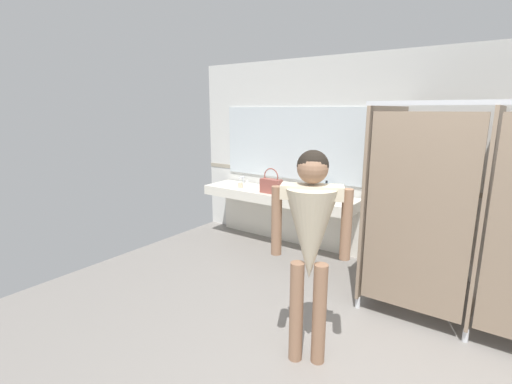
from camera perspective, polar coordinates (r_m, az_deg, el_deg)
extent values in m
cube|color=silver|center=(4.83, 29.77, 3.40)|extent=(7.73, 0.12, 2.69)
cube|color=#9E937F|center=(4.82, 29.31, -0.14)|extent=(7.73, 0.01, 0.06)
cube|color=silver|center=(5.33, 3.40, -0.65)|extent=(2.36, 0.59, 0.14)
cube|color=silver|center=(5.65, 4.73, -4.24)|extent=(2.36, 0.08, 0.69)
cube|color=beige|center=(5.75, -3.40, 0.54)|extent=(0.42, 0.32, 0.11)
cylinder|color=silver|center=(5.91, -1.98, 1.93)|extent=(0.04, 0.04, 0.11)
cylinder|color=silver|center=(5.86, -2.32, 2.28)|extent=(0.03, 0.11, 0.03)
sphere|color=silver|center=(5.88, -1.38, 1.63)|extent=(0.04, 0.04, 0.04)
cube|color=beige|center=(5.30, 3.23, -0.51)|extent=(0.42, 0.32, 0.11)
cylinder|color=silver|center=(5.47, 4.57, 1.03)|extent=(0.04, 0.04, 0.11)
cylinder|color=silver|center=(5.42, 4.28, 1.40)|extent=(0.03, 0.11, 0.03)
sphere|color=silver|center=(5.45, 5.25, 0.70)|extent=(0.04, 0.04, 0.04)
cube|color=beige|center=(4.94, 10.97, -1.72)|extent=(0.42, 0.32, 0.11)
cylinder|color=silver|center=(5.12, 12.13, -0.04)|extent=(0.04, 0.04, 0.11)
cylinder|color=silver|center=(5.06, 11.90, 0.35)|extent=(0.03, 0.11, 0.03)
sphere|color=silver|center=(5.11, 12.88, -0.39)|extent=(0.04, 0.04, 0.04)
cube|color=silver|center=(5.46, 5.22, 7.56)|extent=(2.26, 0.02, 1.05)
cube|color=#84705B|center=(4.26, 19.32, -0.42)|extent=(0.03, 1.37, 1.90)
cylinder|color=silver|center=(4.05, 15.59, -16.20)|extent=(0.05, 0.05, 0.12)
cube|color=#84705B|center=(4.11, 32.38, -2.18)|extent=(0.03, 1.37, 1.90)
cylinder|color=silver|center=(3.89, 29.87, -18.81)|extent=(0.05, 0.05, 0.12)
cube|color=#84705B|center=(3.53, 23.81, -3.43)|extent=(0.89, 0.03, 1.80)
cube|color=#B7BABF|center=(3.35, 33.63, 11.60)|extent=(2.00, 0.04, 0.04)
cylinder|color=#8C664C|center=(3.06, 9.84, -18.28)|extent=(0.11, 0.11, 0.84)
cylinder|color=#8C664C|center=(3.07, 6.30, -18.10)|extent=(0.11, 0.11, 0.84)
cone|color=beige|center=(2.79, 8.49, -6.53)|extent=(0.53, 0.53, 0.71)
cube|color=beige|center=(2.70, 8.72, 0.05)|extent=(0.48, 0.34, 0.10)
cylinder|color=#8C664C|center=(2.76, 13.91, -4.98)|extent=(0.08, 0.08, 0.54)
cylinder|color=#8C664C|center=(2.78, 3.23, -4.51)|extent=(0.08, 0.08, 0.54)
sphere|color=#8C664C|center=(2.66, 8.84, 3.70)|extent=(0.23, 0.23, 0.23)
sphere|color=black|center=(2.67, 8.86, 4.05)|extent=(0.23, 0.23, 0.23)
cube|color=#934C42|center=(5.18, 2.36, 0.92)|extent=(0.31, 0.12, 0.20)
torus|color=#934C42|center=(5.15, 2.38, 2.46)|extent=(0.24, 0.02, 0.24)
cylinder|color=teal|center=(5.13, 10.90, 0.41)|extent=(0.07, 0.07, 0.17)
cylinder|color=black|center=(5.11, 10.95, 1.56)|extent=(0.03, 0.03, 0.04)
cylinder|color=beige|center=(5.56, -2.44, 1.08)|extent=(0.07, 0.07, 0.08)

